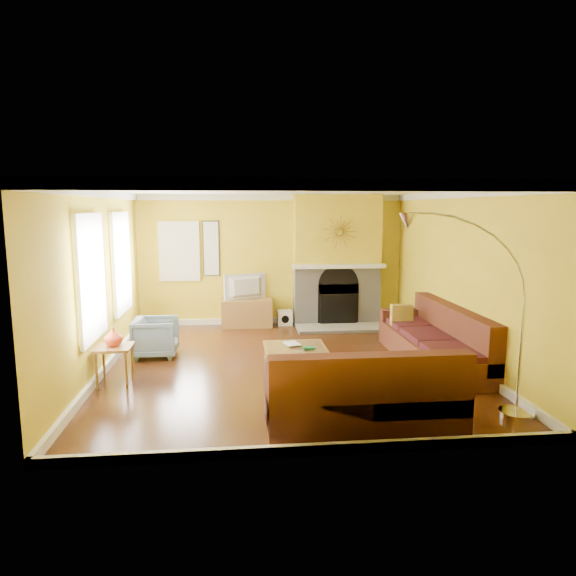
{
  "coord_description": "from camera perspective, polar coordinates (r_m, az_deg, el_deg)",
  "views": [
    {
      "loc": [
        -0.77,
        -7.69,
        2.43
      ],
      "look_at": [
        0.07,
        0.4,
        1.16
      ],
      "focal_mm": 32.0,
      "sensor_mm": 36.0,
      "label": 1
    }
  ],
  "objects": [
    {
      "name": "rug",
      "position": [
        7.86,
        6.59,
        -9.11
      ],
      "size": [
        2.4,
        1.8,
        0.02
      ],
      "primitive_type": "cube",
      "color": "beige",
      "rests_on": "floor"
    },
    {
      "name": "book",
      "position": [
        7.81,
        -0.28,
        -6.32
      ],
      "size": [
        0.27,
        0.32,
        0.03
      ],
      "primitive_type": "imported",
      "rotation": [
        0.0,
        0.0,
        0.26
      ],
      "color": "white",
      "rests_on": "coffee_table"
    },
    {
      "name": "ceiling",
      "position": [
        7.73,
        -0.23,
        10.98
      ],
      "size": [
        5.5,
        6.0,
        0.02
      ],
      "primitive_type": "cube",
      "color": "white",
      "rests_on": "ground"
    },
    {
      "name": "baseboard",
      "position": [
        8.08,
        -0.21,
        -8.15
      ],
      "size": [
        5.5,
        6.0,
        0.12
      ],
      "primitive_type": null,
      "color": "white",
      "rests_on": "floor"
    },
    {
      "name": "coffee_table",
      "position": [
        7.79,
        0.82,
        -7.87
      ],
      "size": [
        0.93,
        0.93,
        0.37
      ],
      "primitive_type": null,
      "color": "white",
      "rests_on": "floor"
    },
    {
      "name": "floor",
      "position": [
        8.1,
        -0.21,
        -8.62
      ],
      "size": [
        5.5,
        6.0,
        0.02
      ],
      "primitive_type": "cube",
      "color": "#512811",
      "rests_on": "ground"
    },
    {
      "name": "tv",
      "position": [
        10.52,
        -4.63,
        0.12
      ],
      "size": [
        0.89,
        0.42,
        0.52
      ],
      "primitive_type": "imported",
      "rotation": [
        0.0,
        0.0,
        3.49
      ],
      "color": "black",
      "rests_on": "media_console"
    },
    {
      "name": "mantel",
      "position": [
        10.53,
        5.71,
        2.43
      ],
      "size": [
        1.92,
        0.22,
        0.08
      ],
      "primitive_type": "cube",
      "color": "white",
      "rests_on": "fireplace"
    },
    {
      "name": "fireplace",
      "position": [
        10.75,
        5.46,
        3.1
      ],
      "size": [
        1.8,
        0.4,
        2.7
      ],
      "primitive_type": null,
      "color": "#9B9792",
      "rests_on": "floor"
    },
    {
      "name": "side_table",
      "position": [
        7.59,
        -18.69,
        -8.11
      ],
      "size": [
        0.49,
        0.49,
        0.54
      ],
      "primitive_type": null,
      "color": "olive",
      "rests_on": "floor"
    },
    {
      "name": "wall_back",
      "position": [
        10.78,
        -1.83,
        3.15
      ],
      "size": [
        5.5,
        0.02,
        2.7
      ],
      "primitive_type": "cube",
      "color": "gold",
      "rests_on": "ground"
    },
    {
      "name": "wall_front",
      "position": [
        4.86,
        3.35,
        -3.94
      ],
      "size": [
        5.5,
        0.02,
        2.7
      ],
      "primitive_type": "cube",
      "color": "gold",
      "rests_on": "ground"
    },
    {
      "name": "wall_right",
      "position": [
        8.53,
        18.57,
        1.17
      ],
      "size": [
        0.02,
        6.0,
        2.7
      ],
      "primitive_type": "cube",
      "color": "gold",
      "rests_on": "ground"
    },
    {
      "name": "armchair",
      "position": [
        8.75,
        -14.48,
        -5.32
      ],
      "size": [
        0.71,
        0.69,
        0.65
      ],
      "primitive_type": "imported",
      "rotation": [
        0.0,
        0.0,
        1.57
      ],
      "color": "slate",
      "rests_on": "floor"
    },
    {
      "name": "wall_left",
      "position": [
        8.01,
        -20.27,
        0.61
      ],
      "size": [
        0.02,
        6.0,
        2.7
      ],
      "primitive_type": "cube",
      "color": "gold",
      "rests_on": "ground"
    },
    {
      "name": "wall_art",
      "position": [
        10.7,
        -8.53,
        4.36
      ],
      "size": [
        0.34,
        0.04,
        1.14
      ],
      "primitive_type": "cube",
      "color": "white",
      "rests_on": "wall_back"
    },
    {
      "name": "window_back",
      "position": [
        10.74,
        -12.0,
        4.01
      ],
      "size": [
        0.82,
        0.06,
        1.22
      ],
      "primitive_type": "cube",
      "color": "white",
      "rests_on": "wall_back"
    },
    {
      "name": "window_left_near",
      "position": [
        9.24,
        -18.12,
        2.69
      ],
      "size": [
        0.06,
        1.22,
        1.72
      ],
      "primitive_type": "cube",
      "color": "white",
      "rests_on": "wall_left"
    },
    {
      "name": "media_console",
      "position": [
        10.62,
        -4.59,
        -2.78
      ],
      "size": [
        1.03,
        0.47,
        0.57
      ],
      "primitive_type": "cube",
      "color": "olive",
      "rests_on": "floor"
    },
    {
      "name": "window_left_far",
      "position": [
        7.41,
        -21.16,
        1.09
      ],
      "size": [
        0.06,
        1.22,
        1.72
      ],
      "primitive_type": "cube",
      "color": "white",
      "rests_on": "wall_left"
    },
    {
      "name": "arc_lamp",
      "position": [
        6.15,
        19.51,
        -3.28
      ],
      "size": [
        1.49,
        0.36,
        2.37
      ],
      "primitive_type": null,
      "color": "silver",
      "rests_on": "floor"
    },
    {
      "name": "subwoofer",
      "position": [
        10.77,
        -0.38,
        -3.33
      ],
      "size": [
        0.3,
        0.3,
        0.3
      ],
      "primitive_type": "cube",
      "color": "white",
      "rests_on": "floor"
    },
    {
      "name": "sectional_sofa",
      "position": [
        7.51,
        9.17,
        -6.5
      ],
      "size": [
        3.2,
        3.99,
        0.9
      ],
      "primitive_type": null,
      "color": "#56271B",
      "rests_on": "floor"
    },
    {
      "name": "crown_molding",
      "position": [
        7.73,
        -0.23,
        10.47
      ],
      "size": [
        5.5,
        6.0,
        0.12
      ],
      "primitive_type": null,
      "color": "white",
      "rests_on": "ceiling"
    },
    {
      "name": "hearth",
      "position": [
        10.44,
        5.95,
        -4.43
      ],
      "size": [
        1.8,
        0.7,
        0.06
      ],
      "primitive_type": "cube",
      "color": "#9B9792",
      "rests_on": "floor"
    },
    {
      "name": "sunburst",
      "position": [
        10.48,
        5.76,
        6.24
      ],
      "size": [
        0.7,
        0.04,
        0.7
      ],
      "primitive_type": null,
      "color": "olive",
      "rests_on": "fireplace"
    },
    {
      "name": "vase",
      "position": [
        7.48,
        -18.85,
        -5.16
      ],
      "size": [
        0.25,
        0.25,
        0.26
      ],
      "primitive_type": "imported",
      "color": "#E84B25",
      "rests_on": "side_table"
    }
  ]
}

